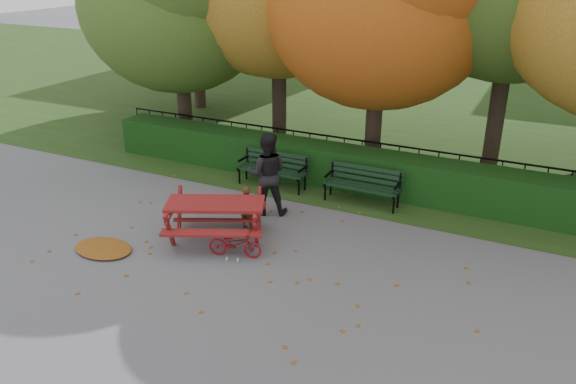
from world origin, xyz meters
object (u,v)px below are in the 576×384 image
at_px(bicycle, 235,244).
at_px(bench_left, 273,167).
at_px(bench_right, 363,182).
at_px(child, 247,208).
at_px(adult, 267,174).
at_px(picnic_table, 216,211).

bearing_deg(bicycle, bench_left, 0.32).
xyz_separation_m(bench_right, bicycle, (-1.40, -3.57, -0.24)).
xyz_separation_m(child, adult, (0.00, 0.92, 0.46)).
distance_m(picnic_table, child, 0.81).
relative_size(picnic_table, bicycle, 2.33).
bearing_deg(bicycle, child, 3.06).
relative_size(child, bicycle, 0.94).
distance_m(picnic_table, bicycle, 0.93).
distance_m(bench_left, adult, 1.67).
height_order(child, adult, adult).
distance_m(bench_right, child, 3.00).
distance_m(child, adult, 1.03).
xyz_separation_m(bench_right, child, (-1.79, -2.41, -0.02)).
bearing_deg(bicycle, bench_right, -36.72).
xyz_separation_m(child, bicycle, (0.39, -1.17, -0.22)).
relative_size(bench_left, bicycle, 1.69).
height_order(adult, bicycle, adult).
bearing_deg(adult, bench_right, -163.67).
height_order(bench_right, adult, adult).
bearing_deg(picnic_table, bench_left, 70.39).
height_order(bench_left, picnic_table, picnic_table).
distance_m(bench_left, picnic_table, 3.14).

